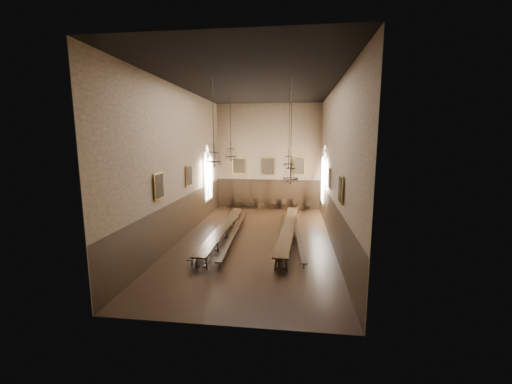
% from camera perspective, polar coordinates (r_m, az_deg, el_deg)
% --- Properties ---
extents(floor, '(9.00, 18.00, 0.02)m').
position_cam_1_polar(floor, '(19.19, -0.07, -8.64)').
color(floor, black).
rests_on(floor, ground).
extents(ceiling, '(9.00, 18.00, 0.02)m').
position_cam_1_polar(ceiling, '(18.50, -0.08, 18.97)').
color(ceiling, black).
rests_on(ceiling, ground).
extents(wall_back, '(9.00, 0.02, 9.00)m').
position_cam_1_polar(wall_back, '(27.25, 2.27, 6.39)').
color(wall_back, '#8D7256').
rests_on(wall_back, ground).
extents(wall_front, '(9.00, 0.02, 9.00)m').
position_cam_1_polar(wall_front, '(9.48, -6.77, 0.59)').
color(wall_front, '#8D7256').
rests_on(wall_front, ground).
extents(wall_left, '(0.02, 18.00, 9.00)m').
position_cam_1_polar(wall_left, '(19.38, -13.48, 4.90)').
color(wall_left, '#8D7256').
rests_on(wall_left, ground).
extents(wall_right, '(0.02, 18.00, 9.00)m').
position_cam_1_polar(wall_right, '(18.30, 14.13, 4.62)').
color(wall_right, '#8D7256').
rests_on(wall_right, ground).
extents(wainscot_panelling, '(9.00, 18.00, 2.50)m').
position_cam_1_polar(wainscot_panelling, '(18.84, -0.07, -5.00)').
color(wainscot_panelling, black).
rests_on(wainscot_panelling, floor).
extents(table_left, '(0.73, 10.02, 0.78)m').
position_cam_1_polar(table_left, '(19.19, -6.01, -7.45)').
color(table_left, black).
rests_on(table_left, floor).
extents(table_right, '(1.25, 10.55, 0.82)m').
position_cam_1_polar(table_right, '(19.19, 5.89, -7.38)').
color(table_right, black).
rests_on(table_right, floor).
extents(bench_left_outer, '(0.45, 9.12, 0.41)m').
position_cam_1_polar(bench_left_outer, '(19.42, -7.42, -7.67)').
color(bench_left_outer, black).
rests_on(bench_left_outer, floor).
extents(bench_left_inner, '(0.78, 10.33, 0.46)m').
position_cam_1_polar(bench_left_inner, '(19.55, -3.96, -7.38)').
color(bench_left_inner, black).
rests_on(bench_left_inner, floor).
extents(bench_right_inner, '(0.38, 9.07, 0.41)m').
position_cam_1_polar(bench_right_inner, '(19.18, 4.61, -7.84)').
color(bench_right_inner, black).
rests_on(bench_right_inner, floor).
extents(bench_right_outer, '(0.82, 9.12, 0.41)m').
position_cam_1_polar(bench_right_outer, '(19.07, 7.59, -7.99)').
color(bench_right_outer, black).
rests_on(bench_right_outer, floor).
extents(chair_0, '(0.39, 0.39, 0.86)m').
position_cam_1_polar(chair_0, '(27.77, -5.06, -2.42)').
color(chair_0, black).
rests_on(chair_0, floor).
extents(chair_1, '(0.55, 0.55, 1.02)m').
position_cam_1_polar(chair_1, '(27.71, -3.08, -2.32)').
color(chair_1, black).
rests_on(chair_1, floor).
extents(chair_2, '(0.48, 0.48, 0.92)m').
position_cam_1_polar(chair_2, '(27.53, -0.89, -2.45)').
color(chair_2, black).
rests_on(chair_2, floor).
extents(chair_3, '(0.49, 0.49, 0.94)m').
position_cam_1_polar(chair_3, '(27.42, 0.97, -2.48)').
color(chair_3, black).
rests_on(chair_3, floor).
extents(chair_4, '(0.44, 0.44, 0.88)m').
position_cam_1_polar(chair_4, '(27.37, 3.21, -2.56)').
color(chair_4, black).
rests_on(chair_4, floor).
extents(chair_5, '(0.47, 0.47, 0.93)m').
position_cam_1_polar(chair_5, '(27.26, 5.12, -2.60)').
color(chair_5, black).
rests_on(chair_5, floor).
extents(chair_6, '(0.52, 0.52, 0.96)m').
position_cam_1_polar(chair_6, '(27.25, 7.17, -2.62)').
color(chair_6, black).
rests_on(chair_6, floor).
extents(chair_7, '(0.43, 0.43, 0.86)m').
position_cam_1_polar(chair_7, '(27.26, 9.45, -2.74)').
color(chair_7, black).
rests_on(chair_7, floor).
extents(chandelier_back_left, '(0.84, 0.84, 4.32)m').
position_cam_1_polar(chandelier_back_left, '(21.54, -4.59, 7.19)').
color(chandelier_back_left, black).
rests_on(chandelier_back_left, ceiling).
extents(chandelier_back_right, '(0.77, 0.77, 4.72)m').
position_cam_1_polar(chandelier_back_right, '(20.36, 5.96, 6.06)').
color(chandelier_back_right, black).
rests_on(chandelier_back_right, ceiling).
extents(chandelier_front_left, '(0.75, 0.75, 4.29)m').
position_cam_1_polar(chandelier_front_left, '(16.27, -7.65, 6.60)').
color(chandelier_front_left, black).
rests_on(chandelier_front_left, ceiling).
extents(chandelier_front_right, '(0.81, 0.81, 5.15)m').
position_cam_1_polar(chandelier_front_right, '(16.10, 6.30, 3.72)').
color(chandelier_front_right, black).
rests_on(chandelier_front_right, ceiling).
extents(portrait_back_0, '(1.10, 0.12, 1.40)m').
position_cam_1_polar(portrait_back_0, '(27.51, -3.19, 4.74)').
color(portrait_back_0, gold).
rests_on(portrait_back_0, wall_back).
extents(portrait_back_1, '(1.10, 0.12, 1.40)m').
position_cam_1_polar(portrait_back_1, '(27.17, 2.23, 4.69)').
color(portrait_back_1, gold).
rests_on(portrait_back_1, wall_back).
extents(portrait_back_2, '(1.10, 0.12, 1.40)m').
position_cam_1_polar(portrait_back_2, '(27.08, 7.74, 4.59)').
color(portrait_back_2, gold).
rests_on(portrait_back_2, wall_back).
extents(portrait_left_0, '(0.12, 1.00, 1.30)m').
position_cam_1_polar(portrait_left_0, '(20.34, -12.07, 2.89)').
color(portrait_left_0, gold).
rests_on(portrait_left_0, wall_left).
extents(portrait_left_1, '(0.12, 1.00, 1.30)m').
position_cam_1_polar(portrait_left_1, '(16.19, -17.23, 1.04)').
color(portrait_left_1, gold).
rests_on(portrait_left_1, wall_left).
extents(portrait_right_0, '(0.12, 1.00, 1.30)m').
position_cam_1_polar(portrait_right_0, '(19.36, 13.29, 2.52)').
color(portrait_right_0, gold).
rests_on(portrait_right_0, wall_right).
extents(portrait_right_1, '(0.12, 1.00, 1.30)m').
position_cam_1_polar(portrait_right_1, '(14.93, 15.14, 0.45)').
color(portrait_right_1, gold).
rests_on(portrait_right_1, wall_right).
extents(window_right, '(0.20, 2.20, 4.60)m').
position_cam_1_polar(window_right, '(23.84, 12.23, 3.09)').
color(window_right, white).
rests_on(window_right, wall_right).
extents(window_left, '(0.20, 2.20, 4.60)m').
position_cam_1_polar(window_left, '(24.66, -8.77, 3.40)').
color(window_left, white).
rests_on(window_left, wall_left).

